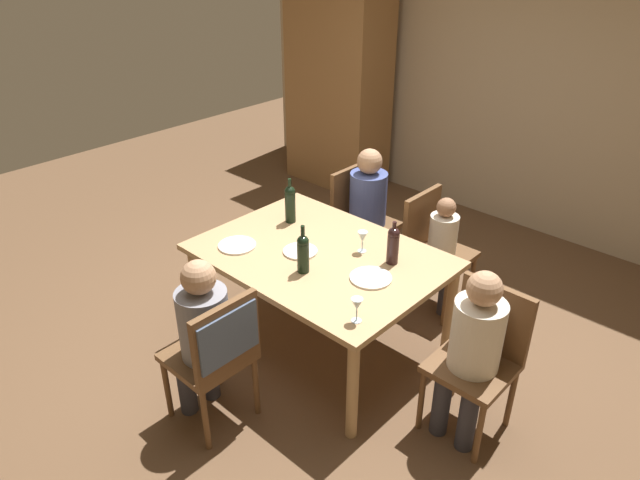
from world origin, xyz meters
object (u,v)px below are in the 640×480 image
object	(u,v)px
wine_bottle_tall_green	(290,203)
dinner_plate_guest_right	(300,251)
wine_bottle_dark_red	(393,244)
wine_bottle_short_olive	(303,252)
armoire_cabinet	(338,87)
dinner_plate_guest_left	(371,278)
chair_far_left	(359,214)
person_man_guest	(473,345)
handbag	(476,311)
dining_table	(320,263)
chair_far_right	(432,243)
wine_glass_centre	(357,305)
person_woman_host	(202,329)
dinner_plate_host	(237,245)
person_man_bearded	(370,205)
wine_glass_near_left	(363,237)
chair_near	(219,347)
person_child_small	(445,245)
chair_right_end	(481,350)

from	to	relation	value
wine_bottle_tall_green	dinner_plate_guest_right	distance (m)	0.48
wine_bottle_dark_red	wine_bottle_short_olive	world-z (taller)	wine_bottle_short_olive
armoire_cabinet	dinner_plate_guest_left	world-z (taller)	armoire_cabinet
chair_far_left	wine_bottle_short_olive	world-z (taller)	wine_bottle_short_olive
wine_bottle_short_olive	dinner_plate_guest_right	bearing A→B (deg)	139.23
person_man_guest	handbag	distance (m)	1.22
dining_table	chair_far_left	bearing A→B (deg)	114.91
chair_far_right	wine_glass_centre	world-z (taller)	chair_far_right
person_woman_host	dinner_plate_guest_left	distance (m)	1.07
chair_far_right	dinner_plate_host	world-z (taller)	chair_far_right
chair_far_right	armoire_cabinet	bearing A→B (deg)	-122.16
chair_far_right	person_woman_host	world-z (taller)	person_woman_host
chair_far_right	dinner_plate_guest_right	bearing A→B (deg)	-19.97
person_man_bearded	wine_glass_near_left	size ratio (longest dim) A/B	7.59
chair_near	handbag	world-z (taller)	chair_near
dining_table	person_woman_host	bearing A→B (deg)	-91.52
dinner_plate_host	dinner_plate_guest_right	distance (m)	0.44
chair_near	dinner_plate_guest_left	size ratio (longest dim) A/B	3.48
dining_table	chair_far_left	world-z (taller)	chair_far_left
chair_far_right	person_child_small	size ratio (longest dim) A/B	0.98
chair_far_left	dinner_plate_guest_right	bearing A→B (deg)	18.14
chair_right_end	armoire_cabinet	bearing A→B (deg)	-36.07
chair_far_left	person_man_guest	xyz separation A→B (m)	(1.63, -0.99, 0.10)
wine_bottle_dark_red	wine_glass_near_left	xyz separation A→B (m)	(-0.24, -0.02, -0.03)
person_man_guest	dinner_plate_host	distance (m)	1.69
chair_far_right	person_child_small	bearing A→B (deg)	90.00
wine_bottle_dark_red	wine_bottle_short_olive	distance (m)	0.58
person_child_small	wine_glass_centre	size ratio (longest dim) A/B	6.28
wine_glass_near_left	person_man_bearded	bearing A→B (deg)	124.86
person_man_guest	person_man_bearded	bearing A→B (deg)	-33.14
person_woman_host	wine_bottle_tall_green	bearing A→B (deg)	21.23
armoire_cabinet	wine_bottle_tall_green	xyz separation A→B (m)	(1.43, -2.15, -0.20)
chair_near	person_man_guest	xyz separation A→B (m)	(1.06, 0.94, 0.04)
armoire_cabinet	dinner_plate_guest_left	bearing A→B (deg)	-45.03
wine_glass_near_left	handbag	distance (m)	1.18
dining_table	wine_glass_near_left	bearing A→B (deg)	47.82
wine_glass_near_left	dinner_plate_guest_right	world-z (taller)	wine_glass_near_left
wine_glass_near_left	person_woman_host	bearing A→B (deg)	-100.41
chair_far_right	dinner_plate_guest_left	distance (m)	1.02
chair_far_left	chair_near	bearing A→B (deg)	16.50
chair_right_end	wine_glass_centre	bearing A→B (deg)	43.33
chair_far_right	chair_right_end	bearing A→B (deg)	45.95
dinner_plate_host	wine_glass_near_left	bearing A→B (deg)	38.27
wine_glass_centre	handbag	world-z (taller)	wine_glass_centre
person_man_guest	handbag	xyz separation A→B (m)	(-0.47, 0.99, -0.53)
person_child_small	wine_glass_centre	xyz separation A→B (m)	(0.27, -1.38, 0.29)
person_woman_host	dinner_plate_guest_right	size ratio (longest dim) A/B	4.74
person_man_guest	person_child_small	size ratio (longest dim) A/B	1.17
chair_far_left	wine_glass_centre	distance (m)	1.80
dinner_plate_guest_left	dinner_plate_host	bearing A→B (deg)	-161.98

